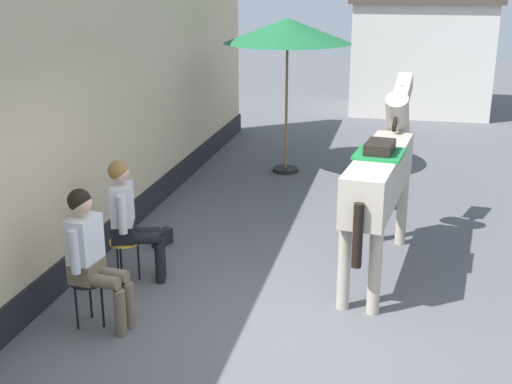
{
  "coord_description": "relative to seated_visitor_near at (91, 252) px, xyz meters",
  "views": [
    {
      "loc": [
        1.08,
        -5.45,
        3.28
      ],
      "look_at": [
        -0.4,
        1.2,
        1.05
      ],
      "focal_mm": 47.24,
      "sensor_mm": 36.0,
      "label": 1
    }
  ],
  "objects": [
    {
      "name": "pub_facade_wall",
      "position": [
        -0.85,
        1.59,
        0.76
      ],
      "size": [
        0.34,
        14.0,
        3.4
      ],
      "color": "#CCB793",
      "rests_on": "ground_plane"
    },
    {
      "name": "ground_plane",
      "position": [
        1.7,
        3.09,
        -0.78
      ],
      "size": [
        40.0,
        40.0,
        0.0
      ],
      "primitive_type": "plane",
      "color": "#56565B"
    },
    {
      "name": "seated_visitor_far",
      "position": [
        -0.05,
        1.03,
        0.0
      ],
      "size": [
        0.61,
        0.48,
        1.39
      ],
      "color": "gold",
      "rests_on": "ground_plane"
    },
    {
      "name": "distant_cottage",
      "position": [
        3.1,
        11.67,
        1.02
      ],
      "size": [
        3.4,
        2.6,
        3.5
      ],
      "color": "silver",
      "rests_on": "ground_plane"
    },
    {
      "name": "cafe_parasol",
      "position": [
        0.85,
        5.67,
        1.59
      ],
      "size": [
        2.1,
        2.1,
        2.58
      ],
      "color": "black",
      "rests_on": "ground_plane"
    },
    {
      "name": "spare_stool_white",
      "position": [
        2.47,
        4.01,
        -0.38
      ],
      "size": [
        0.32,
        0.32,
        0.46
      ],
      "color": "white",
      "rests_on": "ground_plane"
    },
    {
      "name": "seated_visitor_near",
      "position": [
        0.0,
        0.0,
        0.0
      ],
      "size": [
        0.61,
        0.49,
        1.39
      ],
      "color": "black",
      "rests_on": "ground_plane"
    },
    {
      "name": "saddled_horse_center",
      "position": [
        2.59,
        1.95,
        0.38
      ],
      "size": [
        0.7,
        2.99,
        2.06
      ],
      "color": "#B2A899",
      "rests_on": "ground_plane"
    },
    {
      "name": "satchel_bag",
      "position": [
        -0.08,
        2.06,
        -0.68
      ],
      "size": [
        0.21,
        0.3,
        0.2
      ],
      "primitive_type": "cube",
      "rotation": [
        0.0,
        0.0,
        1.22
      ],
      "color": "black",
      "rests_on": "ground_plane"
    }
  ]
}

